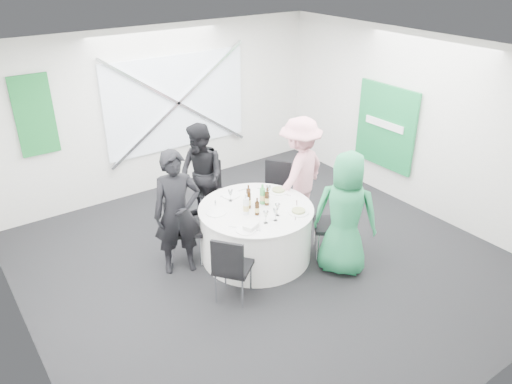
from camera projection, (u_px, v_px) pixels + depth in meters
floor at (264, 262)px, 6.90m from camera, size 6.00×6.00×0.00m
ceiling at (266, 57)px, 5.64m from camera, size 6.00×6.00×0.00m
wall_back at (161, 111)px, 8.46m from camera, size 6.00×0.00×6.00m
wall_front at (482, 291)px, 4.09m from camera, size 6.00×0.00×6.00m
wall_left at (10, 244)px, 4.72m from camera, size 0.00×6.00×6.00m
wall_right at (419, 124)px, 7.82m from camera, size 0.00×6.00×6.00m
window_panel at (177, 102)px, 8.54m from camera, size 2.60×0.03×1.60m
window_brace_a at (178, 103)px, 8.51m from camera, size 2.63×0.05×1.84m
window_brace_b at (178, 103)px, 8.51m from camera, size 2.63×0.05×1.84m
green_banner at (35, 116)px, 7.25m from camera, size 0.55×0.04×1.20m
green_sign at (386, 127)px, 8.32m from camera, size 0.05×1.20×1.40m
banquet_table at (256, 232)px, 6.87m from camera, size 1.56×1.56×0.76m
chair_back at (213, 188)px, 7.70m from camera, size 0.44×0.45×0.94m
chair_back_left at (178, 222)px, 6.67m from camera, size 0.64×0.64×1.03m
chair_back_right at (276, 187)px, 7.72m from camera, size 0.61×0.61×0.95m
chair_front_right at (339, 218)px, 6.76m from camera, size 0.65×0.65×1.03m
chair_front_left at (231, 265)px, 5.91m from camera, size 0.59×0.58×0.92m
person_man_back_left at (177, 213)px, 6.39m from camera, size 0.72×0.58×1.70m
person_man_back at (201, 176)px, 7.48m from camera, size 0.53×0.84×1.62m
person_woman_pink at (299, 173)px, 7.45m from camera, size 1.23×0.85×1.73m
person_woman_green at (345, 214)px, 6.38m from camera, size 0.94×0.98×1.69m
plate_back at (231, 195)px, 7.03m from camera, size 0.26×0.26×0.01m
plate_back_left at (216, 212)px, 6.58m from camera, size 0.27×0.27×0.01m
plate_back_right at (279, 190)px, 7.14m from camera, size 0.28×0.28×0.04m
plate_front_right at (298, 211)px, 6.58m from camera, size 0.27×0.27×0.04m
plate_front_left at (246, 230)px, 6.18m from camera, size 0.26×0.26×0.01m
napkin at (251, 226)px, 6.20m from camera, size 0.23×0.20×0.05m
beer_bottle_a at (249, 201)px, 6.66m from camera, size 0.06×0.06×0.28m
beer_bottle_b at (248, 196)px, 6.78m from camera, size 0.06×0.06×0.27m
beer_bottle_c at (267, 199)px, 6.74m from camera, size 0.06×0.06×0.25m
beer_bottle_d at (257, 209)px, 6.50m from camera, size 0.06×0.06×0.24m
green_water_bottle at (262, 196)px, 6.77m from camera, size 0.08×0.08×0.29m
clear_water_bottle at (246, 206)px, 6.51m from camera, size 0.08×0.08×0.29m
wine_glass_a at (230, 193)px, 6.83m from camera, size 0.07×0.07×0.17m
wine_glass_b at (276, 212)px, 6.35m from camera, size 0.07×0.07×0.17m
wine_glass_c at (277, 207)px, 6.47m from camera, size 0.07×0.07×0.17m
wine_glass_d at (266, 214)px, 6.29m from camera, size 0.07×0.07×0.17m
wine_glass_e at (268, 189)px, 6.94m from camera, size 0.07×0.07×0.17m
fork_a at (215, 203)px, 6.83m from camera, size 0.09×0.13×0.01m
knife_a at (215, 215)px, 6.52m from camera, size 0.09×0.14×0.01m
fork_b at (296, 217)px, 6.47m from camera, size 0.12×0.12×0.01m
knife_b at (297, 203)px, 6.83m from camera, size 0.11×0.13×0.01m
fork_c at (235, 227)px, 6.25m from camera, size 0.12×0.12×0.01m
knife_c at (255, 230)px, 6.19m from camera, size 0.10×0.13×0.01m
fork_d at (286, 195)px, 7.05m from camera, size 0.08×0.14×0.01m
knife_d at (262, 189)px, 7.21m from camera, size 0.09×0.14×0.01m
fork_e at (242, 190)px, 7.19m from camera, size 0.15×0.02×0.01m
knife_e at (224, 195)px, 7.03m from camera, size 0.15×0.02×0.01m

